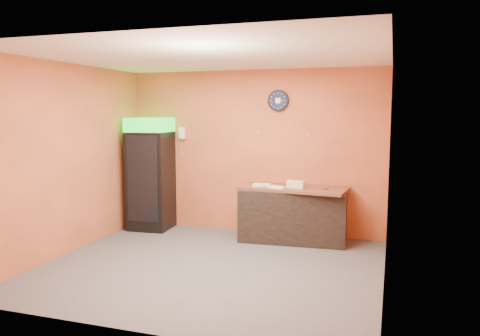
% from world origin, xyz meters
% --- Properties ---
extents(floor, '(4.50, 4.50, 0.00)m').
position_xyz_m(floor, '(0.00, 0.00, 0.00)').
color(floor, '#47474C').
rests_on(floor, ground).
extents(back_wall, '(4.50, 0.02, 2.80)m').
position_xyz_m(back_wall, '(0.00, 2.00, 1.40)').
color(back_wall, '#D9663D').
rests_on(back_wall, floor).
extents(left_wall, '(0.02, 4.00, 2.80)m').
position_xyz_m(left_wall, '(-2.25, 0.00, 1.40)').
color(left_wall, '#D9663D').
rests_on(left_wall, floor).
extents(right_wall, '(0.02, 4.00, 2.80)m').
position_xyz_m(right_wall, '(2.25, 0.00, 1.40)').
color(right_wall, '#D9663D').
rests_on(right_wall, floor).
extents(ceiling, '(4.50, 4.00, 0.02)m').
position_xyz_m(ceiling, '(0.00, 0.00, 2.80)').
color(ceiling, white).
rests_on(ceiling, back_wall).
extents(beverage_cooler, '(0.75, 0.76, 1.99)m').
position_xyz_m(beverage_cooler, '(-1.80, 1.61, 0.97)').
color(beverage_cooler, black).
rests_on(beverage_cooler, floor).
extents(prep_counter, '(1.73, 0.86, 0.84)m').
position_xyz_m(prep_counter, '(0.80, 1.63, 0.42)').
color(prep_counter, black).
rests_on(prep_counter, floor).
extents(wall_clock, '(0.35, 0.06, 0.35)m').
position_xyz_m(wall_clock, '(0.45, 1.97, 2.28)').
color(wall_clock, black).
rests_on(wall_clock, back_wall).
extents(wall_phone, '(0.11, 0.10, 0.21)m').
position_xyz_m(wall_phone, '(-1.32, 1.95, 1.71)').
color(wall_phone, white).
rests_on(wall_phone, back_wall).
extents(butcher_paper, '(1.76, 0.96, 0.04)m').
position_xyz_m(butcher_paper, '(0.80, 1.63, 0.86)').
color(butcher_paper, brown).
rests_on(butcher_paper, prep_counter).
extents(sub_roll_stack, '(0.30, 0.16, 0.12)m').
position_xyz_m(sub_roll_stack, '(0.85, 1.51, 0.94)').
color(sub_roll_stack, beige).
rests_on(sub_roll_stack, butcher_paper).
extents(wrapped_sandwich_left, '(0.29, 0.23, 0.04)m').
position_xyz_m(wrapped_sandwich_left, '(0.28, 1.52, 0.90)').
color(wrapped_sandwich_left, white).
rests_on(wrapped_sandwich_left, butcher_paper).
extents(wrapped_sandwich_mid, '(0.29, 0.19, 0.04)m').
position_xyz_m(wrapped_sandwich_mid, '(0.57, 1.40, 0.90)').
color(wrapped_sandwich_mid, white).
rests_on(wrapped_sandwich_mid, butcher_paper).
extents(wrapped_sandwich_right, '(0.28, 0.12, 0.04)m').
position_xyz_m(wrapped_sandwich_right, '(0.29, 1.58, 0.90)').
color(wrapped_sandwich_right, white).
rests_on(wrapped_sandwich_right, butcher_paper).
extents(kitchen_tool, '(0.07, 0.07, 0.07)m').
position_xyz_m(kitchen_tool, '(0.88, 1.73, 0.92)').
color(kitchen_tool, silver).
rests_on(kitchen_tool, butcher_paper).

